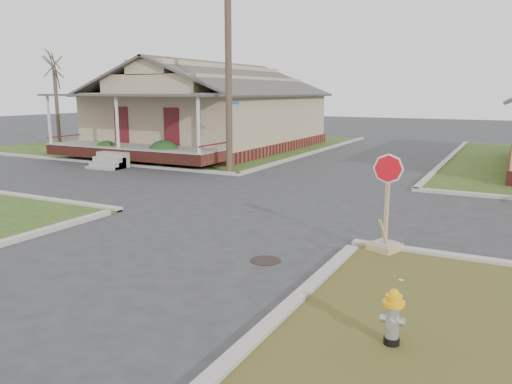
% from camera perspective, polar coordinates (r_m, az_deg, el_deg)
% --- Properties ---
extents(ground, '(120.00, 120.00, 0.00)m').
position_cam_1_polar(ground, '(11.94, -7.35, -5.50)').
color(ground, '#2D2D30').
rests_on(ground, ground).
extents(verge_far_left, '(19.00, 19.00, 0.05)m').
position_cam_1_polar(verge_far_left, '(33.81, -8.09, 5.45)').
color(verge_far_left, '#2B4418').
rests_on(verge_far_left, ground).
extents(curbs, '(80.00, 40.00, 0.12)m').
position_cam_1_polar(curbs, '(16.16, 2.80, -0.96)').
color(curbs, '#ABA39A').
rests_on(curbs, ground).
extents(manhole, '(0.64, 0.64, 0.01)m').
position_cam_1_polar(manhole, '(10.46, 1.10, -7.84)').
color(manhole, black).
rests_on(manhole, ground).
extents(corner_house, '(10.10, 15.50, 5.30)m').
position_cam_1_polar(corner_house, '(30.89, -5.05, 9.15)').
color(corner_house, maroon).
rests_on(corner_house, ground).
extents(utility_pole, '(1.80, 0.28, 9.00)m').
position_cam_1_polar(utility_pole, '(21.23, -3.17, 14.63)').
color(utility_pole, '#473329').
rests_on(utility_pole, ground).
extents(tree_far_left, '(0.22, 0.22, 4.90)m').
position_cam_1_polar(tree_far_left, '(32.58, -21.79, 8.90)').
color(tree_far_left, '#473329').
rests_on(tree_far_left, verge_far_left).
extents(fire_hydrant, '(0.30, 0.30, 0.80)m').
position_cam_1_polar(fire_hydrant, '(7.20, 15.39, -13.30)').
color(fire_hydrant, black).
rests_on(fire_hydrant, ground).
extents(stop_sign, '(0.60, 0.59, 2.13)m').
position_cam_1_polar(stop_sign, '(11.21, 14.56, -4.20)').
color(stop_sign, tan).
rests_on(stop_sign, ground).
extents(hedge_left, '(1.38, 1.13, 1.05)m').
position_cam_1_polar(hedge_left, '(25.93, -16.66, 4.53)').
color(hedge_left, '#153A15').
rests_on(hedge_left, verge_far_left).
extents(hedge_right, '(1.51, 1.23, 1.15)m').
position_cam_1_polar(hedge_right, '(23.87, -10.50, 4.39)').
color(hedge_right, '#153A15').
rests_on(hedge_right, verge_far_left).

